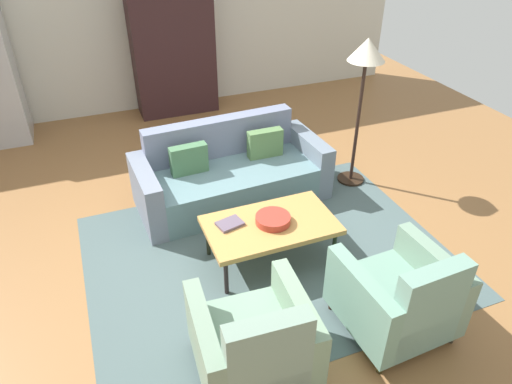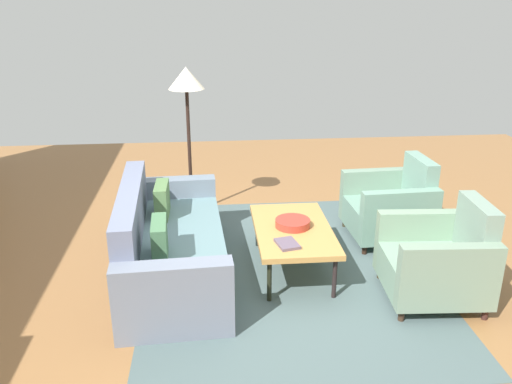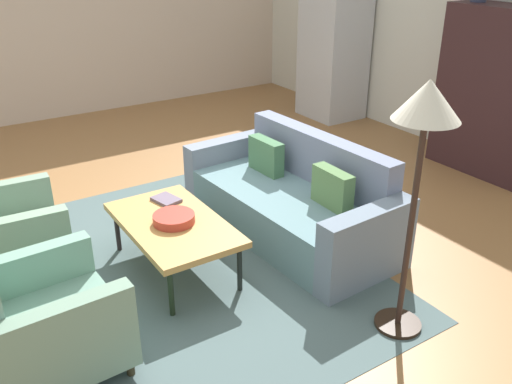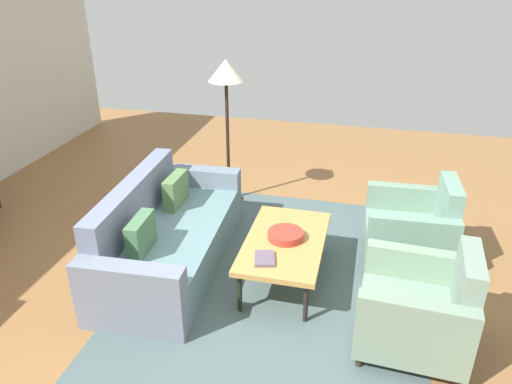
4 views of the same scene
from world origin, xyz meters
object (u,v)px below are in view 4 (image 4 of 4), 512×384
Objects in this scene: book_stack at (265,258)px; floor_lamp at (226,84)px; coffee_table at (285,243)px; armchair_left at (423,311)px; couch at (164,237)px; fruit_bowl at (286,235)px; armchair_right at (415,231)px.

floor_lamp is (1.84, 0.87, 1.00)m from book_stack.
armchair_left reaches higher than coffee_table.
floor_lamp is (1.49, -0.21, 1.16)m from couch.
armchair_left is 2.71× the size of fruit_bowl.
armchair_left is at bearing 72.76° from couch.
armchair_left is at bearing 177.35° from armchair_right.
floor_lamp is at bearing 65.03° from armchair_right.
floor_lamp is (2.09, 2.14, 1.10)m from armchair_left.
floor_lamp reaches higher than coffee_table.
couch is 2.44× the size of armchair_left.
couch is at bearing 79.13° from armchair_left.
fruit_bowl is at bearing 113.75° from armchair_right.
couch is 6.61× the size of fruit_bowl.
armchair_left is 0.51× the size of floor_lamp.
armchair_right is at bearing -52.99° from book_stack.
armchair_right reaches higher than book_stack.
armchair_right is at bearing -63.60° from fruit_bowl.
couch is at bearing 91.38° from fruit_bowl.
coffee_table is 4.62× the size of book_stack.
coffee_table is at bearing 87.27° from couch.
couch is 1.19m from coffee_table.
armchair_left is at bearing -118.30° from fruit_bowl.
couch is at bearing 171.93° from floor_lamp.
armchair_right is (1.21, -0.00, 0.00)m from armchair_left.
book_stack is at bearing 68.94° from couch.
coffee_table is at bearing -16.80° from book_stack.
floor_lamp is (0.88, 2.14, 1.10)m from armchair_right.
floor_lamp is at bearing 49.18° from armchair_left.
floor_lamp is at bearing 33.78° from fruit_bowl.
book_stack is (-0.96, 1.27, 0.10)m from armchair_right.
armchair_right is 2.71× the size of fruit_bowl.
coffee_table is 1.36× the size of armchair_right.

